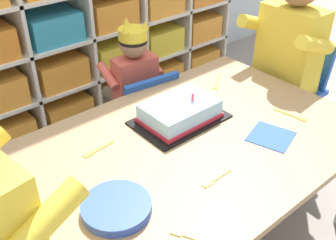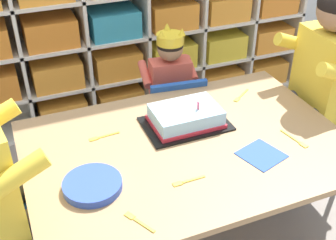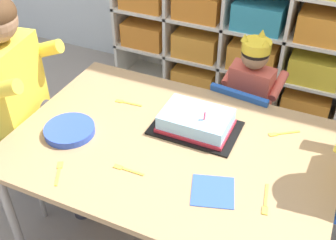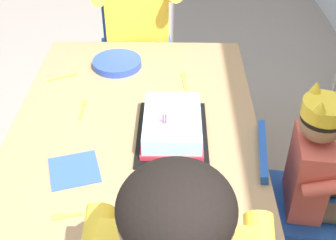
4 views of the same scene
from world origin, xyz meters
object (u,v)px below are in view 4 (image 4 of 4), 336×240
Objects in this scene: child_with_crown at (322,170)px; classroom_chair_adult_side at (137,40)px; activity_table at (135,134)px; birthday_cake_on_tray at (172,126)px; fork_scattered_mid_table at (184,80)px; classroom_chair_blue at (284,199)px; fork_near_cake_tray at (65,77)px; fork_beside_plate_stack at (212,209)px; paper_plate_stack at (117,63)px; fork_by_napkin at (74,215)px; adult_helper_seated at (137,16)px; fork_at_table_front_edge at (83,108)px.

child_with_crown is 1.05× the size of classroom_chair_adult_side.
activity_table is 0.16m from birthday_cake_on_tray.
fork_scattered_mid_table is (-0.48, -0.46, 0.05)m from child_with_crown.
classroom_chair_blue is 1.15m from classroom_chair_adult_side.
classroom_chair_blue is 4.87× the size of fork_near_cake_tray.
classroom_chair_blue is at bearing 94.65° from fork_beside_plate_stack.
child_with_crown is at bearing 124.82° from fork_near_cake_tray.
child_with_crown is at bearing 51.49° from paper_plate_stack.
classroom_chair_adult_side is 0.41m from paper_plate_stack.
child_with_crown is 0.96m from paper_plate_stack.
classroom_chair_adult_side is 1.24m from fork_by_napkin.
adult_helper_seated is 7.35× the size of fork_by_napkin.
fork_at_table_front_edge is (-0.10, -0.20, 0.04)m from activity_table.
adult_helper_seated reaches higher than child_with_crown.
fork_by_napkin is (0.03, -0.40, 0.00)m from fork_beside_plate_stack.
birthday_cake_on_tray is (0.05, 0.14, 0.07)m from activity_table.
birthday_cake_on_tray is 3.05× the size of fork_near_cake_tray.
activity_table is 10.20× the size of fork_at_table_front_edge.
classroom_chair_blue reaches higher than fork_scattered_mid_table.
birthday_cake_on_tray is at bearing 83.14° from child_with_crown.
classroom_chair_adult_side is 5.31× the size of fork_by_napkin.
classroom_chair_adult_side is 6.03× the size of fork_at_table_front_edge.
fork_by_napkin is at bearing 75.82° from fork_near_cake_tray.
classroom_chair_blue is at bearing 11.03° from fork_by_napkin.
paper_plate_stack is at bearing -115.57° from fork_scattered_mid_table.
paper_plate_stack is (-0.58, -0.65, 0.21)m from classroom_chair_blue.
fork_near_cake_tray is at bearing 67.27° from classroom_chair_blue.
fork_near_cake_tray is (-0.23, -0.12, 0.00)m from fork_at_table_front_edge.
paper_plate_stack is at bearing -106.05° from classroom_chair_adult_side.
fork_near_cake_tray is at bearing -129.42° from birthday_cake_on_tray.
fork_beside_plate_stack and fork_by_napkin have the same top height.
classroom_chair_blue is 0.76× the size of classroom_chair_adult_side.
activity_table is at bearing 61.60° from fork_by_napkin.
child_with_crown is (0.17, 0.64, -0.01)m from activity_table.
classroom_chair_blue reaches higher than fork_at_table_front_edge.
activity_table is 6.15× the size of paper_plate_stack.
child_with_crown is 0.52m from birthday_cake_on_tray.
adult_helper_seated is 0.46m from fork_scattered_mid_table.
classroom_chair_blue is 4.42× the size of fork_scattered_mid_table.
classroom_chair_blue is 0.75m from fork_by_napkin.
child_with_crown is at bearing -89.32° from classroom_chair_blue.
fork_at_table_front_edge is at bearing 79.04° from child_with_crown.
child_with_crown is 6.69× the size of fork_beside_plate_stack.
activity_table is 10.90× the size of fork_near_cake_tray.
activity_table is 2.24× the size of classroom_chair_blue.
child_with_crown is at bearing 74.87° from activity_table.
fork_by_napkin is (1.12, -0.10, -0.11)m from adult_helper_seated.
fork_by_napkin is at bearing 117.91° from classroom_chair_blue.
fork_near_cake_tray is (-0.02, -0.50, 0.00)m from fork_scattered_mid_table.
classroom_chair_blue is 1.01m from fork_near_cake_tray.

